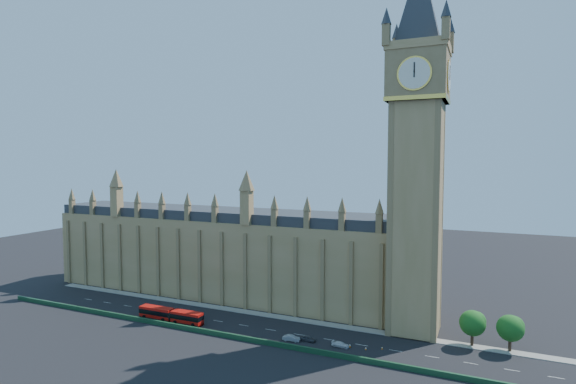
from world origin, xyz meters
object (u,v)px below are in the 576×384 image
at_px(car_grey, 308,339).
at_px(car_silver, 291,338).
at_px(car_white, 340,345).
at_px(red_bus, 171,315).

relative_size(car_grey, car_silver, 0.91).
height_order(car_silver, car_white, car_silver).
bearing_deg(car_white, red_bus, 94.12).
distance_m(red_bus, car_white, 47.47).
distance_m(car_silver, car_white, 12.04).
bearing_deg(car_white, car_silver, 97.69).
bearing_deg(red_bus, car_grey, 2.85).
xyz_separation_m(car_grey, car_white, (8.16, -0.19, -0.05)).
xyz_separation_m(red_bus, car_silver, (35.43, 0.84, -1.05)).
height_order(red_bus, car_silver, red_bus).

